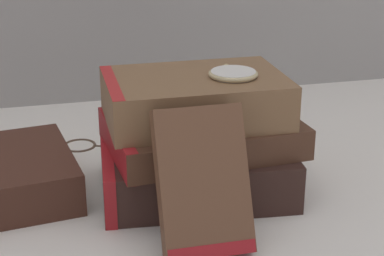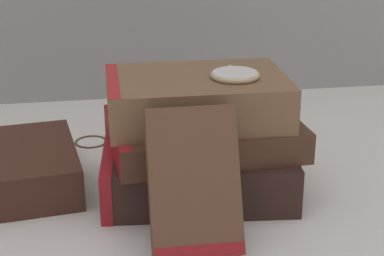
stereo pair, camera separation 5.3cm
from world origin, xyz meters
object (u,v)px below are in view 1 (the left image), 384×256
at_px(book_flat_bottom, 191,170).
at_px(reading_glasses, 100,145).
at_px(book_flat_top, 191,99).
at_px(pocket_watch, 233,74).
at_px(book_flat_middle, 197,133).
at_px(book_leaning_front, 203,187).

bearing_deg(book_flat_bottom, reading_glasses, 123.80).
height_order(book_flat_top, pocket_watch, pocket_watch).
relative_size(book_flat_bottom, reading_glasses, 2.00).
bearing_deg(book_flat_top, book_flat_middle, 16.76).
distance_m(book_flat_bottom, book_leaning_front, 0.12).
bearing_deg(pocket_watch, book_flat_bottom, 169.93).
bearing_deg(book_flat_top, reading_glasses, 118.99).
relative_size(book_flat_top, book_leaning_front, 1.40).
bearing_deg(pocket_watch, reading_glasses, 128.38).
height_order(book_leaning_front, reading_glasses, book_leaning_front).
relative_size(book_flat_bottom, book_flat_top, 1.15).
height_order(pocket_watch, reading_glasses, pocket_watch).
xyz_separation_m(book_flat_middle, book_leaning_front, (-0.02, -0.11, -0.01)).
relative_size(pocket_watch, reading_glasses, 0.51).
xyz_separation_m(book_flat_bottom, reading_glasses, (-0.08, 0.15, -0.02)).
xyz_separation_m(book_flat_bottom, book_leaning_front, (-0.02, -0.11, 0.04)).
relative_size(book_flat_middle, book_flat_top, 1.11).
bearing_deg(pocket_watch, book_leaning_front, -119.71).
height_order(book_flat_middle, reading_glasses, book_flat_middle).
xyz_separation_m(book_flat_bottom, pocket_watch, (0.04, -0.01, 0.11)).
distance_m(book_flat_bottom, reading_glasses, 0.17).
bearing_deg(book_flat_middle, reading_glasses, 116.26).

